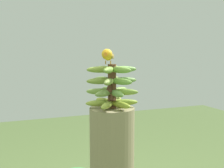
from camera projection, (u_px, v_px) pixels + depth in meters
The scene contains 2 objects.
banana_bunch at pixel (112, 86), 1.29m from camera, with size 0.27×0.27×0.22m.
perched_bird at pixel (108, 55), 1.24m from camera, with size 0.17×0.10×0.08m.
Camera 1 is at (1.20, -0.45, 1.29)m, focal length 40.85 mm.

